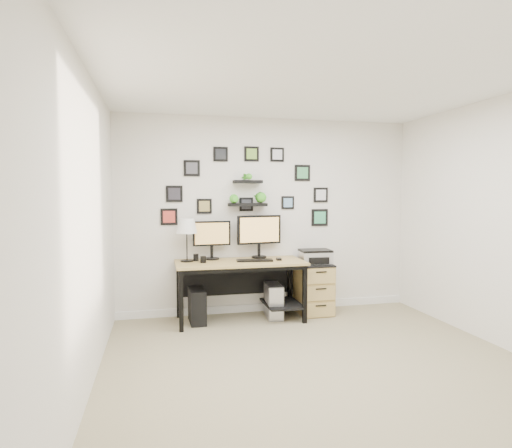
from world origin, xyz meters
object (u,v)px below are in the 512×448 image
object	(u,v)px
pc_tower_black	(197,306)
printer	(315,256)
file_cabinet	(314,288)
table_lamp	(187,227)
desk	(242,270)
pc_tower_grey	(274,301)
monitor_left	(212,237)
mug	(203,259)
monitor_right	(259,233)

from	to	relation	value
pc_tower_black	printer	bearing A→B (deg)	1.28
pc_tower_black	file_cabinet	world-z (taller)	file_cabinet
table_lamp	file_cabinet	size ratio (longest dim) A/B	0.80
desk	pc_tower_grey	world-z (taller)	desk
monitor_left	pc_tower_black	world-z (taller)	monitor_left
mug	monitor_right	bearing A→B (deg)	17.71
monitor_left	monitor_right	size ratio (longest dim) A/B	0.82
desk	table_lamp	xyz separation A→B (m)	(-0.68, 0.10, 0.55)
mug	pc_tower_black	xyz separation A→B (m)	(-0.08, 0.04, -0.58)
file_cabinet	desk	bearing A→B (deg)	-176.60
desk	monitor_right	world-z (taller)	monitor_right
mug	pc_tower_grey	world-z (taller)	mug
file_cabinet	printer	world-z (taller)	printer
file_cabinet	pc_tower_grey	bearing A→B (deg)	-174.13
desk	monitor_right	size ratio (longest dim) A/B	2.66
desk	mug	world-z (taller)	mug
monitor_right	printer	bearing A→B (deg)	-9.49
table_lamp	pc_tower_black	size ratio (longest dim) A/B	1.28
pc_tower_black	pc_tower_grey	world-z (taller)	pc_tower_grey
pc_tower_grey	monitor_right	bearing A→B (deg)	127.31
monitor_right	mug	xyz separation A→B (m)	(-0.76, -0.24, -0.29)
desk	monitor_right	xyz separation A→B (m)	(0.26, 0.19, 0.46)
monitor_right	table_lamp	xyz separation A→B (m)	(-0.95, -0.09, 0.10)
monitor_left	file_cabinet	xyz separation A→B (m)	(1.34, -0.13, -0.70)
monitor_right	pc_tower_black	distance (m)	1.23
pc_tower_black	monitor_right	bearing A→B (deg)	12.06
monitor_left	table_lamp	distance (m)	0.36
monitor_right	table_lamp	size ratio (longest dim) A/B	1.12
file_cabinet	table_lamp	bearing A→B (deg)	178.69
desk	printer	world-z (taller)	printer
pc_tower_grey	file_cabinet	world-z (taller)	file_cabinet
mug	monitor_left	bearing A→B (deg)	60.33
desk	table_lamp	distance (m)	0.89
desk	monitor_left	distance (m)	0.58
table_lamp	printer	size ratio (longest dim) A/B	1.30
pc_tower_black	table_lamp	bearing A→B (deg)	132.24
pc_tower_black	mug	bearing A→B (deg)	-27.52
monitor_right	pc_tower_black	xyz separation A→B (m)	(-0.84, -0.21, -0.87)
pc_tower_black	printer	xyz separation A→B (m)	(1.58, 0.08, 0.55)
printer	pc_tower_grey	bearing A→B (deg)	-173.52
monitor_left	monitor_right	xyz separation A→B (m)	(0.63, 0.00, 0.04)
monitor_left	file_cabinet	bearing A→B (deg)	-5.44
mug	desk	bearing A→B (deg)	6.10
monitor_left	printer	size ratio (longest dim) A/B	1.20
desk	file_cabinet	xyz separation A→B (m)	(0.98, 0.06, -0.29)
monitor_right	pc_tower_grey	xyz separation A→B (m)	(0.15, -0.19, -0.87)
monitor_left	printer	world-z (taller)	monitor_left
monitor_left	table_lamp	world-z (taller)	table_lamp
desk	monitor_right	bearing A→B (deg)	35.79
monitor_right	table_lamp	bearing A→B (deg)	-174.34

